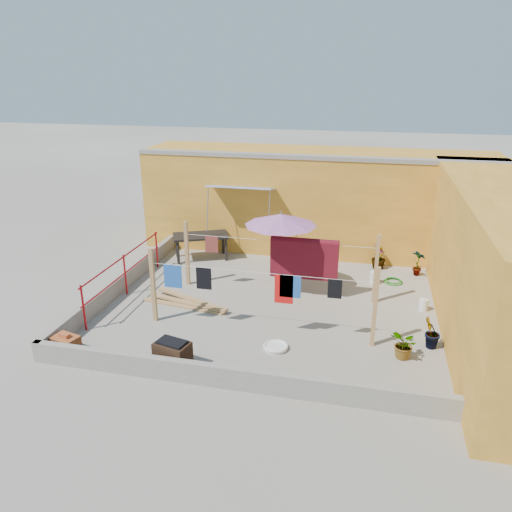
{
  "coord_description": "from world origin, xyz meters",
  "views": [
    {
      "loc": [
        2.22,
        -11.12,
        5.53
      ],
      "look_at": [
        -0.46,
        0.3,
        1.18
      ],
      "focal_mm": 35.0,
      "sensor_mm": 36.0,
      "label": 1
    }
  ],
  "objects_px": {
    "brazier": "(173,355)",
    "water_jug_a": "(423,305)",
    "patio_umbrella": "(281,220)",
    "plant_back_a": "(312,259)",
    "outdoor_table": "(201,237)",
    "brick_stack": "(66,345)",
    "green_hose": "(393,281)",
    "water_jug_b": "(374,278)",
    "white_basin": "(276,347)"
  },
  "relations": [
    {
      "from": "outdoor_table",
      "to": "brazier",
      "type": "bearing_deg",
      "value": -76.14
    },
    {
      "from": "patio_umbrella",
      "to": "outdoor_table",
      "type": "height_order",
      "value": "patio_umbrella"
    },
    {
      "from": "plant_back_a",
      "to": "patio_umbrella",
      "type": "bearing_deg",
      "value": -110.96
    },
    {
      "from": "outdoor_table",
      "to": "brick_stack",
      "type": "xyz_separation_m",
      "value": [
        -0.9,
        -5.99,
        -0.51
      ]
    },
    {
      "from": "brick_stack",
      "to": "brazier",
      "type": "height_order",
      "value": "brazier"
    },
    {
      "from": "patio_umbrella",
      "to": "water_jug_b",
      "type": "distance_m",
      "value": 3.27
    },
    {
      "from": "patio_umbrella",
      "to": "brazier",
      "type": "height_order",
      "value": "patio_umbrella"
    },
    {
      "from": "water_jug_b",
      "to": "green_hose",
      "type": "height_order",
      "value": "water_jug_b"
    },
    {
      "from": "brick_stack",
      "to": "brazier",
      "type": "xyz_separation_m",
      "value": [
        2.38,
        0.0,
        0.09
      ]
    },
    {
      "from": "patio_umbrella",
      "to": "brazier",
      "type": "distance_m",
      "value": 4.6
    },
    {
      "from": "plant_back_a",
      "to": "white_basin",
      "type": "bearing_deg",
      "value": -92.42
    },
    {
      "from": "outdoor_table",
      "to": "water_jug_b",
      "type": "relative_size",
      "value": 4.86
    },
    {
      "from": "plant_back_a",
      "to": "outdoor_table",
      "type": "bearing_deg",
      "value": 176.0
    },
    {
      "from": "water_jug_b",
      "to": "green_hose",
      "type": "xyz_separation_m",
      "value": [
        0.53,
        0.19,
        -0.14
      ]
    },
    {
      "from": "patio_umbrella",
      "to": "outdoor_table",
      "type": "distance_m",
      "value": 3.69
    },
    {
      "from": "patio_umbrella",
      "to": "green_hose",
      "type": "height_order",
      "value": "patio_umbrella"
    },
    {
      "from": "brazier",
      "to": "water_jug_a",
      "type": "bearing_deg",
      "value": 36.98
    },
    {
      "from": "patio_umbrella",
      "to": "water_jug_a",
      "type": "relative_size",
      "value": 7.12
    },
    {
      "from": "brazier",
      "to": "green_hose",
      "type": "height_order",
      "value": "brazier"
    },
    {
      "from": "brick_stack",
      "to": "green_hose",
      "type": "relative_size",
      "value": 1.18
    },
    {
      "from": "brick_stack",
      "to": "water_jug_a",
      "type": "bearing_deg",
      "value": 27.08
    },
    {
      "from": "water_jug_a",
      "to": "green_hose",
      "type": "distance_m",
      "value": 1.77
    },
    {
      "from": "water_jug_a",
      "to": "plant_back_a",
      "type": "distance_m",
      "value": 3.58
    },
    {
      "from": "green_hose",
      "to": "plant_back_a",
      "type": "bearing_deg",
      "value": 171.99
    },
    {
      "from": "white_basin",
      "to": "green_hose",
      "type": "xyz_separation_m",
      "value": [
        2.51,
        4.25,
        -0.01
      ]
    },
    {
      "from": "outdoor_table",
      "to": "brazier",
      "type": "distance_m",
      "value": 6.18
    },
    {
      "from": "outdoor_table",
      "to": "water_jug_a",
      "type": "height_order",
      "value": "outdoor_table"
    },
    {
      "from": "brazier",
      "to": "white_basin",
      "type": "relative_size",
      "value": 1.41
    },
    {
      "from": "white_basin",
      "to": "patio_umbrella",
      "type": "bearing_deg",
      "value": 99.08
    },
    {
      "from": "outdoor_table",
      "to": "green_hose",
      "type": "relative_size",
      "value": 3.61
    },
    {
      "from": "patio_umbrella",
      "to": "water_jug_a",
      "type": "xyz_separation_m",
      "value": [
        3.64,
        -0.25,
        -1.85
      ]
    },
    {
      "from": "outdoor_table",
      "to": "water_jug_b",
      "type": "bearing_deg",
      "value": -8.17
    },
    {
      "from": "outdoor_table",
      "to": "white_basin",
      "type": "xyz_separation_m",
      "value": [
        3.32,
        -4.82,
        -0.66
      ]
    },
    {
      "from": "water_jug_a",
      "to": "patio_umbrella",
      "type": "bearing_deg",
      "value": 176.0
    },
    {
      "from": "white_basin",
      "to": "plant_back_a",
      "type": "distance_m",
      "value": 4.59
    },
    {
      "from": "brazier",
      "to": "water_jug_b",
      "type": "relative_size",
      "value": 1.96
    },
    {
      "from": "water_jug_b",
      "to": "green_hose",
      "type": "relative_size",
      "value": 0.74
    },
    {
      "from": "brick_stack",
      "to": "water_jug_b",
      "type": "distance_m",
      "value": 8.11
    },
    {
      "from": "outdoor_table",
      "to": "water_jug_b",
      "type": "xyz_separation_m",
      "value": [
        5.3,
        -0.76,
        -0.54
      ]
    },
    {
      "from": "patio_umbrella",
      "to": "plant_back_a",
      "type": "bearing_deg",
      "value": 69.04
    },
    {
      "from": "outdoor_table",
      "to": "water_jug_a",
      "type": "distance_m",
      "value": 6.89
    },
    {
      "from": "white_basin",
      "to": "water_jug_a",
      "type": "distance_m",
      "value": 4.12
    },
    {
      "from": "white_basin",
      "to": "water_jug_a",
      "type": "relative_size",
      "value": 1.57
    },
    {
      "from": "outdoor_table",
      "to": "brazier",
      "type": "xyz_separation_m",
      "value": [
        1.48,
        -5.99,
        -0.42
      ]
    },
    {
      "from": "brick_stack",
      "to": "green_hose",
      "type": "xyz_separation_m",
      "value": [
        6.73,
        5.41,
        -0.16
      ]
    },
    {
      "from": "green_hose",
      "to": "plant_back_a",
      "type": "height_order",
      "value": "plant_back_a"
    },
    {
      "from": "patio_umbrella",
      "to": "green_hose",
      "type": "bearing_deg",
      "value": 24.85
    },
    {
      "from": "brazier",
      "to": "white_basin",
      "type": "xyz_separation_m",
      "value": [
        1.84,
        1.17,
        -0.24
      ]
    },
    {
      "from": "water_jug_b",
      "to": "plant_back_a",
      "type": "xyz_separation_m",
      "value": [
        -1.79,
        0.52,
        0.2
      ]
    },
    {
      "from": "brazier",
      "to": "green_hose",
      "type": "relative_size",
      "value": 1.45
    }
  ]
}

